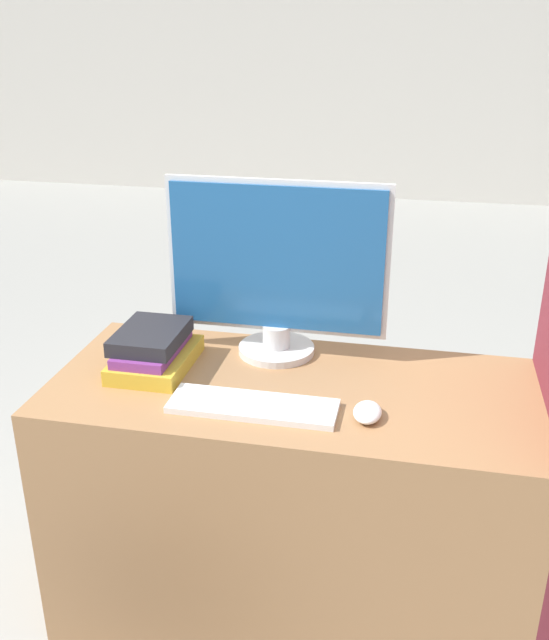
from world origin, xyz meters
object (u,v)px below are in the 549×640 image
at_px(keyboard, 253,406).
at_px(mouse, 367,412).
at_px(monitor, 277,269).
at_px(book_stack, 153,350).

bearing_deg(keyboard, mouse, 3.13).
height_order(monitor, keyboard, monitor).
bearing_deg(mouse, book_stack, 165.48).
xyz_separation_m(monitor, book_stack, (-0.30, -0.16, -0.20)).
distance_m(monitor, keyboard, 0.40).
height_order(keyboard, book_stack, book_stack).
bearing_deg(book_stack, keyboard, -27.97).
height_order(keyboard, mouse, mouse).
bearing_deg(monitor, book_stack, -152.69).
bearing_deg(keyboard, monitor, 91.74).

